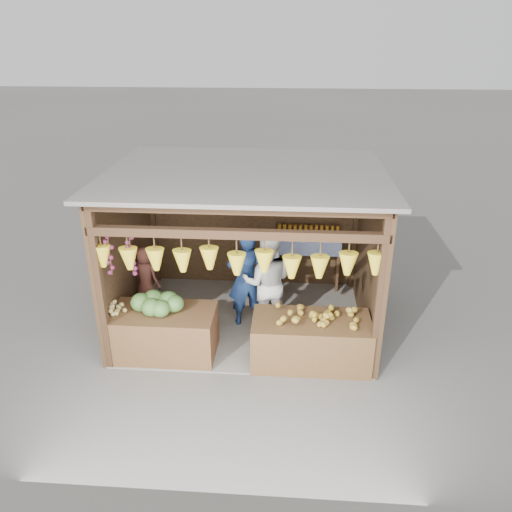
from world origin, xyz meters
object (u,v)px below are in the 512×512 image
at_px(counter_right, 311,341).
at_px(man_standing, 246,278).
at_px(counter_left, 164,333).
at_px(vendor_seated, 146,276).
at_px(woman_standing, 267,282).

xyz_separation_m(counter_right, man_standing, (-1.06, 1.03, 0.51)).
bearing_deg(counter_right, counter_left, 179.02).
bearing_deg(man_standing, vendor_seated, -20.41).
relative_size(counter_right, man_standing, 1.01).
bearing_deg(vendor_seated, counter_right, -172.83).
bearing_deg(woman_standing, counter_right, 127.91).
bearing_deg(man_standing, counter_right, 118.58).
relative_size(counter_left, man_standing, 0.91).
relative_size(man_standing, vendor_seated, 1.62).
xyz_separation_m(man_standing, vendor_seated, (-1.73, 0.09, -0.07)).
bearing_deg(man_standing, woman_standing, 141.56).
height_order(man_standing, woman_standing, woman_standing).
bearing_deg(counter_right, vendor_seated, 158.16).
height_order(counter_right, woman_standing, woman_standing).
bearing_deg(counter_left, vendor_seated, 116.62).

